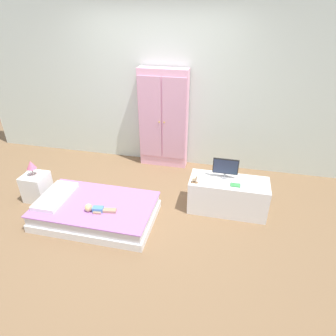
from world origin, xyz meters
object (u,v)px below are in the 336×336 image
at_px(bed, 96,211).
at_px(book_green, 235,185).
at_px(rocking_horse_toy, 195,180).
at_px(nightstand, 37,187).
at_px(tv_stand, 228,196).
at_px(table_lamp, 31,166).
at_px(doll, 94,209).
at_px(wardrobe, 163,119).
at_px(tv_monitor, 226,167).

distance_m(bed, book_green, 1.82).
bearing_deg(rocking_horse_toy, nightstand, -175.04).
bearing_deg(tv_stand, table_lamp, -172.76).
distance_m(rocking_horse_toy, book_green, 0.51).
height_order(doll, tv_stand, tv_stand).
bearing_deg(book_green, wardrobe, 135.84).
height_order(wardrobe, tv_stand, wardrobe).
xyz_separation_m(tv_monitor, rocking_horse_toy, (-0.36, -0.22, -0.11)).
relative_size(wardrobe, book_green, 13.09).
xyz_separation_m(tv_stand, rocking_horse_toy, (-0.43, -0.14, 0.28)).
bearing_deg(bed, rocking_horse_toy, 19.66).
xyz_separation_m(nightstand, wardrobe, (1.51, 1.43, 0.62)).
bearing_deg(doll, rocking_horse_toy, 26.63).
height_order(wardrobe, tv_monitor, wardrobe).
distance_m(wardrobe, rocking_horse_toy, 1.46).
bearing_deg(nightstand, doll, -19.54).
xyz_separation_m(bed, table_lamp, (-1.01, 0.24, 0.42)).
distance_m(nightstand, tv_monitor, 2.66).
xyz_separation_m(bed, wardrobe, (0.50, 1.67, 0.70)).
height_order(table_lamp, tv_monitor, tv_monitor).
bearing_deg(wardrobe, book_green, -44.16).
height_order(bed, rocking_horse_toy, rocking_horse_toy).
height_order(nightstand, tv_monitor, tv_monitor).
bearing_deg(bed, doll, -65.67).
bearing_deg(doll, table_lamp, 160.46).
bearing_deg(wardrobe, bed, -106.69).
xyz_separation_m(doll, rocking_horse_toy, (1.15, 0.58, 0.23)).
distance_m(doll, book_green, 1.78).
xyz_separation_m(bed, nightstand, (-1.01, 0.24, 0.08)).
distance_m(nightstand, book_green, 2.76).
relative_size(wardrobe, tv_stand, 1.59).
height_order(tv_stand, book_green, book_green).
bearing_deg(bed, tv_monitor, 22.47).
relative_size(bed, nightstand, 3.84).
bearing_deg(rocking_horse_toy, doll, -153.37).
height_order(tv_stand, tv_monitor, tv_monitor).
height_order(table_lamp, tv_stand, table_lamp).
height_order(bed, doll, doll).
bearing_deg(wardrobe, tv_stand, -43.56).
bearing_deg(nightstand, table_lamp, 0.00).
distance_m(tv_monitor, rocking_horse_toy, 0.44).
distance_m(nightstand, wardrobe, 2.17).
bearing_deg(book_green, doll, -159.42).
bearing_deg(doll, tv_monitor, 27.73).
bearing_deg(tv_stand, bed, -160.65).
bearing_deg(book_green, rocking_horse_toy, -174.75).
xyz_separation_m(tv_monitor, book_green, (0.15, -0.17, -0.15)).
xyz_separation_m(table_lamp, wardrobe, (1.51, 1.43, 0.27)).
distance_m(table_lamp, wardrobe, 2.10).
bearing_deg(nightstand, wardrobe, 43.33).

